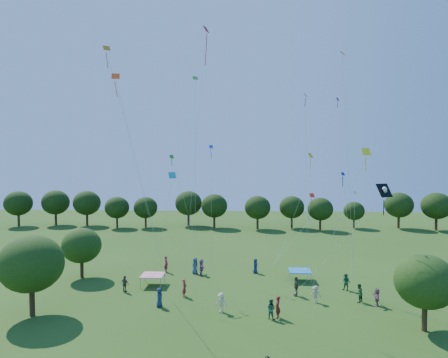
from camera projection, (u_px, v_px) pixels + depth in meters
near_tree_west at (31, 264)px, 31.98m from camera, size 5.09×5.09×6.52m
near_tree_north at (81, 246)px, 42.40m from camera, size 4.13×4.13×5.33m
near_tree_east at (425, 282)px, 29.10m from camera, size 4.36×4.36×5.63m
treeline at (225, 206)px, 74.13m from camera, size 88.01×8.77×6.77m
tent_red_stripe at (153, 275)px, 39.88m from camera, size 2.20×2.20×1.10m
tent_blue at (300, 271)px, 41.43m from camera, size 2.20×2.20×1.10m
crowd_person_0 at (159, 297)px, 34.02m from camera, size 0.49×0.83×1.63m
crowd_person_1 at (278, 307)px, 31.60m from camera, size 0.56×0.74×1.76m
crowd_person_2 at (359, 293)px, 35.15m from camera, size 0.89×0.88×1.64m
crowd_person_3 at (221, 303)px, 32.85m from camera, size 1.15×0.81×1.61m
crowd_person_4 at (125, 284)px, 37.89m from camera, size 1.00×0.77×1.56m
crowd_person_5 at (201, 267)px, 43.54m from camera, size 0.96×1.72×1.74m
crowd_person_6 at (255, 266)px, 44.26m from camera, size 0.71×0.90×1.62m
crowd_person_7 at (184, 288)px, 36.54m from camera, size 0.51×0.68×1.63m
crowd_person_8 at (346, 282)px, 38.27m from camera, size 0.91×0.81×1.63m
crowd_person_9 at (316, 294)px, 35.02m from camera, size 1.07×0.75×1.50m
crowd_person_10 at (296, 286)px, 36.79m from camera, size 0.58×1.10×1.81m
crowd_person_11 at (377, 297)px, 34.26m from camera, size 0.67×1.48×1.53m
crowd_person_12 at (195, 266)px, 43.95m from camera, size 0.98×0.94×1.79m
crowd_person_13 at (166, 264)px, 44.57m from camera, size 0.72×0.81×1.83m
crowd_person_14 at (271, 309)px, 31.47m from camera, size 0.89×0.75×1.59m
pirate_kite at (383, 192)px, 30.03m from camera, size 8.15×1.10×9.45m
red_high_kite at (202, 74)px, 38.09m from camera, size 1.69×7.31×24.40m
small_kite_0 at (346, 120)px, 36.58m from camera, size 1.59×0.61×21.19m
small_kite_1 at (310, 176)px, 39.55m from camera, size 0.91×3.00×11.95m
small_kite_2 at (123, 113)px, 31.95m from camera, size 3.97×4.85×20.07m
small_kite_3 at (180, 184)px, 40.25m from camera, size 3.46×1.05×11.77m
small_kite_4 at (211, 175)px, 43.54m from camera, size 0.54×3.83×12.92m
small_kite_5 at (306, 145)px, 36.98m from camera, size 0.71×1.25×17.38m
small_kite_6 at (304, 226)px, 45.96m from camera, size 4.83×4.82×4.56m
small_kite_7 at (170, 188)px, 38.31m from camera, size 2.02×1.71×10.09m
small_kite_8 at (307, 205)px, 47.00m from camera, size 5.60×6.62×7.27m
small_kite_9 at (128, 126)px, 31.30m from camera, size 3.33×4.93×17.84m
small_kite_10 at (356, 179)px, 29.37m from camera, size 3.47×4.82×12.10m
small_kite_11 at (195, 140)px, 34.07m from camera, size 0.55×1.85×18.47m
small_kite_12 at (345, 198)px, 39.12m from camera, size 0.47×3.91×10.02m
small_kite_13 at (319, 149)px, 43.92m from camera, size 7.35×3.38×18.24m
small_kite_14 at (354, 216)px, 36.29m from camera, size 0.40×0.73×8.45m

